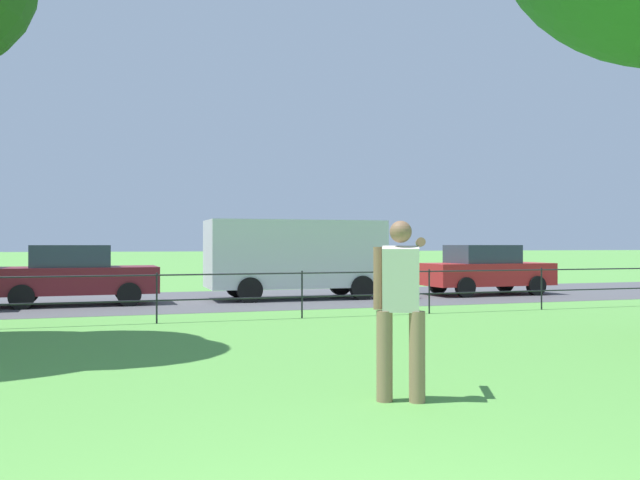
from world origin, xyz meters
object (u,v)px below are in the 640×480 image
at_px(person_thrower, 401,303).
at_px(car_maroon_left, 75,275).
at_px(car_red_right, 485,270).
at_px(panel_van_far_right, 296,254).

bearing_deg(person_thrower, car_maroon_left, 105.93).
distance_m(person_thrower, car_maroon_left, 12.66).
height_order(person_thrower, car_maroon_left, person_thrower).
distance_m(person_thrower, car_red_right, 14.68).
distance_m(car_maroon_left, car_red_right, 11.95).
relative_size(person_thrower, panel_van_far_right, 0.36).
distance_m(person_thrower, panel_van_far_right, 12.60).
xyz_separation_m(car_maroon_left, panel_van_far_right, (5.93, 0.18, 0.49)).
bearing_deg(car_red_right, person_thrower, -125.27).
bearing_deg(car_maroon_left, car_red_right, -0.87).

